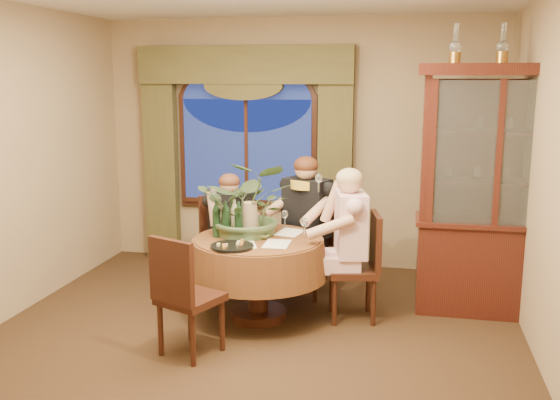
% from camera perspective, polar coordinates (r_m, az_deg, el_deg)
% --- Properties ---
extents(floor, '(5.00, 5.00, 0.00)m').
position_cam_1_polar(floor, '(5.12, -3.39, -13.66)').
color(floor, black).
rests_on(floor, ground).
extents(wall_back, '(4.50, 0.00, 4.50)m').
position_cam_1_polar(wall_back, '(7.12, 1.76, 5.16)').
color(wall_back, '#957B5A').
rests_on(wall_back, ground).
extents(wall_right, '(0.00, 5.00, 5.00)m').
position_cam_1_polar(wall_right, '(4.65, 24.24, 0.93)').
color(wall_right, '#957B5A').
rests_on(wall_right, ground).
extents(window, '(1.62, 0.10, 1.32)m').
position_cam_1_polar(window, '(7.19, -3.07, 4.41)').
color(window, navy).
rests_on(window, wall_back).
extents(arched_transom, '(1.60, 0.06, 0.44)m').
position_cam_1_polar(arched_transom, '(7.14, -3.14, 10.63)').
color(arched_transom, navy).
rests_on(arched_transom, wall_back).
extents(drapery_left, '(0.38, 0.14, 2.32)m').
position_cam_1_polar(drapery_left, '(7.49, -10.81, 3.57)').
color(drapery_left, '#423E20').
rests_on(drapery_left, floor).
extents(drapery_right, '(0.38, 0.14, 2.32)m').
position_cam_1_polar(drapery_right, '(6.97, 5.06, 3.16)').
color(drapery_right, '#423E20').
rests_on(drapery_right, floor).
extents(swag_valance, '(2.45, 0.16, 0.42)m').
position_cam_1_polar(swag_valance, '(7.07, -3.32, 12.24)').
color(swag_valance, '#423E20').
rests_on(swag_valance, wall_back).
extents(dining_table, '(1.46, 1.46, 0.75)m').
position_cam_1_polar(dining_table, '(5.63, -2.01, -7.18)').
color(dining_table, maroon).
rests_on(dining_table, floor).
extents(china_cabinet, '(1.40, 0.55, 2.26)m').
position_cam_1_polar(china_cabinet, '(5.92, 18.89, 0.69)').
color(china_cabinet, '#34130E').
rests_on(china_cabinet, floor).
extents(oil_lamp_left, '(0.11, 0.11, 0.34)m').
position_cam_1_polar(oil_lamp_left, '(5.80, 15.76, 13.59)').
color(oil_lamp_left, '#A5722D').
rests_on(oil_lamp_left, china_cabinet).
extents(oil_lamp_center, '(0.11, 0.11, 0.34)m').
position_cam_1_polar(oil_lamp_center, '(5.84, 19.71, 13.35)').
color(oil_lamp_center, '#A5722D').
rests_on(oil_lamp_center, china_cabinet).
extents(oil_lamp_right, '(0.11, 0.11, 0.34)m').
position_cam_1_polar(oil_lamp_right, '(5.90, 23.59, 13.05)').
color(oil_lamp_right, '#A5722D').
rests_on(oil_lamp_right, china_cabinet).
extents(chair_right, '(0.50, 0.50, 0.96)m').
position_cam_1_polar(chair_right, '(5.63, 6.64, -6.14)').
color(chair_right, black).
rests_on(chair_right, floor).
extents(chair_back_right, '(0.56, 0.56, 0.96)m').
position_cam_1_polar(chair_back_right, '(6.22, 2.86, -4.39)').
color(chair_back_right, black).
rests_on(chair_back_right, floor).
extents(chair_back, '(0.59, 0.59, 0.96)m').
position_cam_1_polar(chair_back, '(6.31, -4.94, -4.18)').
color(chair_back, black).
rests_on(chair_back, floor).
extents(chair_front_left, '(0.55, 0.55, 0.96)m').
position_cam_1_polar(chair_front_left, '(4.96, -8.18, -8.59)').
color(chair_front_left, black).
rests_on(chair_front_left, floor).
extents(person_pink, '(0.55, 0.58, 1.37)m').
position_cam_1_polar(person_pink, '(5.59, 6.45, -4.03)').
color(person_pink, beige).
rests_on(person_pink, floor).
extents(person_back, '(0.59, 0.58, 1.22)m').
position_cam_1_polar(person_back, '(6.26, -4.64, -3.05)').
color(person_back, black).
rests_on(person_back, floor).
extents(person_scarf, '(0.65, 0.63, 1.40)m').
position_cam_1_polar(person_scarf, '(6.15, 2.46, -2.43)').
color(person_scarf, black).
rests_on(person_scarf, floor).
extents(stoneware_vase, '(0.16, 0.16, 0.30)m').
position_cam_1_polar(stoneware_vase, '(5.58, -2.74, -1.74)').
color(stoneware_vase, '#8F755F').
rests_on(stoneware_vase, dining_table).
extents(centerpiece_plant, '(0.87, 0.97, 0.76)m').
position_cam_1_polar(centerpiece_plant, '(5.54, -2.76, 2.67)').
color(centerpiece_plant, '#405835').
rests_on(centerpiece_plant, dining_table).
extents(olive_bowl, '(0.15, 0.15, 0.05)m').
position_cam_1_polar(olive_bowl, '(5.49, -1.75, -3.31)').
color(olive_bowl, '#50622E').
rests_on(olive_bowl, dining_table).
extents(cheese_platter, '(0.36, 0.36, 0.02)m').
position_cam_1_polar(cheese_platter, '(5.22, -4.40, -4.25)').
color(cheese_platter, black).
rests_on(cheese_platter, dining_table).
extents(wine_bottle_0, '(0.07, 0.07, 0.33)m').
position_cam_1_polar(wine_bottle_0, '(5.70, -4.30, -1.34)').
color(wine_bottle_0, black).
rests_on(wine_bottle_0, dining_table).
extents(wine_bottle_1, '(0.07, 0.07, 0.33)m').
position_cam_1_polar(wine_bottle_1, '(5.51, -4.97, -1.77)').
color(wine_bottle_1, black).
rests_on(wine_bottle_1, dining_table).
extents(wine_bottle_2, '(0.07, 0.07, 0.33)m').
position_cam_1_polar(wine_bottle_2, '(5.57, -4.18, -1.63)').
color(wine_bottle_2, tan).
rests_on(wine_bottle_2, dining_table).
extents(wine_bottle_3, '(0.07, 0.07, 0.33)m').
position_cam_1_polar(wine_bottle_3, '(5.47, -3.79, -1.85)').
color(wine_bottle_3, black).
rests_on(wine_bottle_3, dining_table).
extents(wine_bottle_4, '(0.07, 0.07, 0.33)m').
position_cam_1_polar(wine_bottle_4, '(5.54, -5.84, -1.72)').
color(wine_bottle_4, black).
rests_on(wine_bottle_4, dining_table).
extents(wine_bottle_5, '(0.07, 0.07, 0.33)m').
position_cam_1_polar(wine_bottle_5, '(5.68, -5.57, -1.40)').
color(wine_bottle_5, tan).
rests_on(wine_bottle_5, dining_table).
extents(tasting_paper_0, '(0.22, 0.30, 0.00)m').
position_cam_1_polar(tasting_paper_0, '(5.31, -0.30, -4.03)').
color(tasting_paper_0, white).
rests_on(tasting_paper_0, dining_table).
extents(tasting_paper_1, '(0.26, 0.33, 0.00)m').
position_cam_1_polar(tasting_paper_1, '(5.69, 0.90, -2.99)').
color(tasting_paper_1, white).
rests_on(tasting_paper_1, dining_table).
extents(tasting_paper_2, '(0.30, 0.35, 0.00)m').
position_cam_1_polar(tasting_paper_2, '(5.31, -3.42, -4.06)').
color(tasting_paper_2, white).
rests_on(tasting_paper_2, dining_table).
extents(wine_glass_person_pink, '(0.07, 0.07, 0.18)m').
position_cam_1_polar(wine_glass_person_pink, '(5.51, 2.22, -2.55)').
color(wine_glass_person_pink, silver).
rests_on(wine_glass_person_pink, dining_table).
extents(wine_glass_person_back, '(0.07, 0.07, 0.18)m').
position_cam_1_polar(wine_glass_person_back, '(5.87, -3.51, -1.70)').
color(wine_glass_person_back, silver).
rests_on(wine_glass_person_back, dining_table).
extents(wine_glass_person_scarf, '(0.07, 0.07, 0.18)m').
position_cam_1_polar(wine_glass_person_scarf, '(5.82, 0.44, -1.80)').
color(wine_glass_person_scarf, silver).
rests_on(wine_glass_person_scarf, dining_table).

